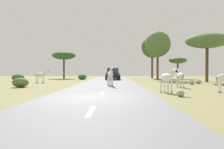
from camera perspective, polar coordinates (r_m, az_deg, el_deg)
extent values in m
plane|color=olive|center=(11.36, -5.03, -6.06)|extent=(90.00, 90.00, 0.00)
cube|color=slate|center=(11.33, -3.15, -5.96)|extent=(6.00, 64.00, 0.05)
cube|color=silver|center=(7.38, -5.47, -9.49)|extent=(0.16, 2.00, 0.01)
cube|color=silver|center=(13.31, -2.52, -4.79)|extent=(0.16, 2.00, 0.01)
cube|color=silver|center=(19.28, -1.40, -2.99)|extent=(0.16, 2.00, 0.01)
cube|color=silver|center=(25.26, -0.81, -2.04)|extent=(0.16, 2.00, 0.01)
cube|color=silver|center=(31.25, -0.45, -1.46)|extent=(0.16, 2.00, 0.01)
cube|color=silver|center=(37.25, -0.21, -1.06)|extent=(0.16, 2.00, 0.01)
ellipsoid|color=silver|center=(19.33, -0.46, 0.02)|extent=(0.68, 1.22, 0.54)
cylinder|color=silver|center=(18.96, -0.70, -1.88)|extent=(0.14, 0.14, 0.78)
cylinder|color=#28231E|center=(18.98, -0.70, -2.98)|extent=(0.16, 0.16, 0.05)
cylinder|color=silver|center=(19.01, 0.17, -1.87)|extent=(0.14, 0.14, 0.78)
cylinder|color=#28231E|center=(19.03, 0.17, -2.97)|extent=(0.16, 0.16, 0.05)
cylinder|color=silver|center=(19.70, -1.08, -1.77)|extent=(0.14, 0.14, 0.78)
cylinder|color=#28231E|center=(19.72, -1.08, -2.83)|extent=(0.16, 0.16, 0.05)
cylinder|color=silver|center=(19.75, -0.24, -1.77)|extent=(0.14, 0.14, 0.78)
cylinder|color=#28231E|center=(19.77, -0.24, -2.82)|extent=(0.16, 0.16, 0.05)
cylinder|color=silver|center=(18.79, -0.17, 0.84)|extent=(0.29, 0.44, 0.46)
cube|color=black|center=(18.79, -0.17, 1.13)|extent=(0.12, 0.38, 0.32)
ellipsoid|color=silver|center=(18.52, -0.01, 1.37)|extent=(0.31, 0.53, 0.25)
ellipsoid|color=black|center=(18.33, 0.10, 1.32)|extent=(0.18, 0.20, 0.15)
cone|color=silver|center=(18.64, -0.31, 1.75)|extent=(0.11, 0.11, 0.15)
cone|color=silver|center=(18.66, 0.14, 1.75)|extent=(0.11, 0.11, 0.15)
cylinder|color=black|center=(19.90, -0.76, -0.25)|extent=(0.07, 0.17, 0.46)
ellipsoid|color=silver|center=(14.17, 13.84, -0.80)|extent=(0.84, 1.17, 0.51)
cylinder|color=silver|center=(13.83, 14.26, -3.28)|extent=(0.14, 0.14, 0.74)
cylinder|color=#28231E|center=(13.86, 14.25, -4.71)|extent=(0.16, 0.16, 0.05)
cylinder|color=silver|center=(14.00, 15.16, -3.24)|extent=(0.14, 0.14, 0.74)
cylinder|color=#28231E|center=(14.03, 15.15, -4.64)|extent=(0.16, 0.16, 0.05)
cylinder|color=silver|center=(14.41, 12.54, -3.11)|extent=(0.14, 0.14, 0.74)
cylinder|color=#28231E|center=(14.43, 12.54, -4.47)|extent=(0.16, 0.16, 0.05)
cylinder|color=silver|center=(14.57, 13.43, -3.06)|extent=(0.14, 0.14, 0.74)
cylinder|color=#28231E|center=(14.60, 13.42, -4.42)|extent=(0.16, 0.16, 0.05)
cylinder|color=silver|center=(13.75, 15.15, 0.24)|extent=(0.34, 0.43, 0.44)
cube|color=black|center=(13.75, 15.15, 0.61)|extent=(0.18, 0.34, 0.30)
ellipsoid|color=silver|center=(13.55, 15.82, 0.91)|extent=(0.37, 0.51, 0.24)
ellipsoid|color=black|center=(13.40, 16.32, 0.83)|extent=(0.19, 0.21, 0.14)
cone|color=silver|center=(13.60, 15.28, 1.41)|extent=(0.12, 0.12, 0.14)
cone|color=silver|center=(13.69, 15.73, 1.41)|extent=(0.12, 0.12, 0.14)
cylinder|color=black|center=(14.61, 12.56, -1.13)|extent=(0.10, 0.16, 0.44)
ellipsoid|color=silver|center=(18.98, 17.28, -0.30)|extent=(0.52, 1.14, 0.53)
cylinder|color=silver|center=(19.39, 17.30, -2.05)|extent=(0.12, 0.12, 0.76)
cylinder|color=#28231E|center=(19.42, 17.30, -3.09)|extent=(0.14, 0.14, 0.05)
cylinder|color=silver|center=(19.30, 16.51, -2.06)|extent=(0.12, 0.12, 0.76)
cylinder|color=#28231E|center=(19.32, 16.51, -3.11)|extent=(0.14, 0.14, 0.05)
cylinder|color=silver|center=(18.71, 18.06, -2.16)|extent=(0.12, 0.12, 0.76)
cylinder|color=#28231E|center=(18.74, 18.06, -3.24)|extent=(0.14, 0.14, 0.05)
cylinder|color=silver|center=(18.61, 17.25, -2.17)|extent=(0.12, 0.12, 0.76)
cylinder|color=#28231E|center=(18.64, 17.24, -3.26)|extent=(0.14, 0.14, 0.05)
cylinder|color=silver|center=(19.48, 16.75, 0.53)|extent=(0.23, 0.41, 0.45)
cube|color=black|center=(19.48, 16.76, 0.80)|extent=(0.06, 0.37, 0.31)
ellipsoid|color=silver|center=(19.72, 16.51, 1.02)|extent=(0.23, 0.50, 0.24)
ellipsoid|color=black|center=(19.91, 16.32, 0.97)|extent=(0.15, 0.18, 0.15)
cone|color=silver|center=(19.63, 16.82, 1.37)|extent=(0.10, 0.10, 0.14)
cone|color=silver|center=(19.59, 16.43, 1.38)|extent=(0.10, 0.10, 0.14)
cylinder|color=black|center=(18.46, 17.87, -0.65)|extent=(0.05, 0.16, 0.45)
ellipsoid|color=silver|center=(26.61, -18.07, -0.09)|extent=(1.07, 0.94, 0.49)
cylinder|color=silver|center=(26.61, -17.29, -1.29)|extent=(0.14, 0.14, 0.70)
cylinder|color=#28231E|center=(26.62, -17.29, -1.99)|extent=(0.17, 0.17, 0.05)
cylinder|color=silver|center=(26.85, -17.46, -1.27)|extent=(0.14, 0.14, 0.70)
cylinder|color=#28231E|center=(26.87, -17.46, -1.97)|extent=(0.17, 0.17, 0.05)
cylinder|color=silver|center=(26.41, -18.68, -1.31)|extent=(0.14, 0.14, 0.70)
cylinder|color=#28231E|center=(26.42, -18.68, -2.02)|extent=(0.17, 0.17, 0.05)
cylinder|color=silver|center=(26.66, -18.84, -1.29)|extent=(0.14, 0.14, 0.70)
cylinder|color=#28231E|center=(26.67, -18.84, -2.00)|extent=(0.17, 0.17, 0.05)
cylinder|color=silver|center=(26.76, -17.07, 0.46)|extent=(0.41, 0.37, 0.41)
cube|color=black|center=(26.76, -17.07, 0.64)|extent=(0.30, 0.23, 0.29)
ellipsoid|color=silver|center=(26.83, -16.58, 0.79)|extent=(0.47, 0.42, 0.22)
ellipsoid|color=black|center=(26.89, -16.21, 0.75)|extent=(0.20, 0.20, 0.13)
cone|color=silver|center=(26.74, -16.76, 1.03)|extent=(0.12, 0.12, 0.13)
cone|color=silver|center=(26.86, -16.85, 1.02)|extent=(0.12, 0.12, 0.13)
cylinder|color=black|center=(26.47, -19.14, -0.31)|extent=(0.14, 0.12, 0.42)
cylinder|color=silver|center=(15.46, 26.22, -2.93)|extent=(0.12, 0.12, 0.73)
cylinder|color=#28231E|center=(15.49, 26.21, -4.18)|extent=(0.14, 0.14, 0.05)
cylinder|color=silver|center=(15.72, 25.94, -2.87)|extent=(0.12, 0.12, 0.73)
cylinder|color=#28231E|center=(15.75, 25.93, -4.10)|extent=(0.14, 0.14, 0.05)
cylinder|color=black|center=(15.52, 25.44, -1.14)|extent=(0.15, 0.06, 0.43)
cube|color=black|center=(33.00, 0.29, -0.32)|extent=(2.06, 4.30, 0.80)
cube|color=#334751|center=(33.19, 0.31, 1.03)|extent=(1.77, 2.30, 0.76)
cube|color=black|center=(30.85, -0.02, -0.92)|extent=(1.72, 0.27, 0.24)
cylinder|color=black|center=(31.74, -1.52, -0.81)|extent=(0.26, 0.69, 0.68)
cylinder|color=black|center=(31.60, 1.73, -0.82)|extent=(0.26, 0.69, 0.68)
cylinder|color=black|center=(34.43, -1.04, -0.67)|extent=(0.26, 0.69, 0.68)
cylinder|color=black|center=(34.30, 1.96, -0.67)|extent=(0.26, 0.69, 0.68)
cube|color=red|center=(40.89, 0.56, -0.06)|extent=(2.07, 4.31, 0.80)
cube|color=#334751|center=(41.08, 0.58, 1.03)|extent=(1.78, 2.30, 0.76)
cube|color=black|center=(38.74, 0.32, -0.53)|extent=(1.72, 0.27, 0.24)
cylinder|color=black|center=(39.62, -0.88, -0.45)|extent=(0.26, 0.69, 0.68)
cylinder|color=black|center=(39.49, 1.72, -0.45)|extent=(0.26, 0.69, 0.68)
cylinder|color=black|center=(42.31, -0.52, -0.35)|extent=(0.26, 0.69, 0.68)
cylinder|color=black|center=(42.18, 1.92, -0.36)|extent=(0.26, 0.69, 0.68)
cylinder|color=#4C3823|center=(29.24, 23.34, 2.24)|extent=(0.35, 0.35, 4.13)
ellipsoid|color=#4C7038|center=(29.45, 23.38, 8.01)|extent=(5.12, 5.12, 1.79)
cylinder|color=brown|center=(33.31, 11.71, 1.85)|extent=(0.34, 0.34, 3.79)
sphere|color=#4C7038|center=(33.53, 11.73, 7.69)|extent=(3.79, 3.79, 3.79)
cylinder|color=#4C3823|center=(41.06, 10.34, 1.93)|extent=(0.35, 0.35, 4.14)
sphere|color=#425B2D|center=(41.28, 10.36, 7.01)|extent=(3.97, 3.97, 3.97)
cylinder|color=brown|center=(40.80, -12.33, 1.40)|extent=(0.33, 0.33, 3.39)
ellipsoid|color=#2D5628|center=(40.89, -12.34, 4.82)|extent=(4.25, 4.25, 1.49)
cylinder|color=brown|center=(38.76, 16.63, 0.82)|extent=(0.31, 0.31, 2.60)
ellipsoid|color=#425B2D|center=(38.80, 16.64, 3.52)|extent=(3.01, 3.01, 1.05)
ellipsoid|color=#425B2D|center=(31.24, -23.12, -0.75)|extent=(1.60, 1.44, 0.96)
ellipsoid|color=#386633|center=(34.45, -7.70, -0.64)|extent=(1.37, 1.24, 0.82)
ellipsoid|color=#4C7038|center=(20.00, -22.57, -1.92)|extent=(1.34, 1.21, 0.80)
ellipsoid|color=#A89E8C|center=(12.40, 17.26, -4.71)|extent=(0.45, 0.34, 0.34)
ellipsoid|color=#A89E8C|center=(23.46, 19.89, -1.94)|extent=(0.60, 0.44, 0.43)
ellipsoid|color=#A89E8C|center=(25.10, 21.45, -1.77)|extent=(0.67, 0.50, 0.42)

